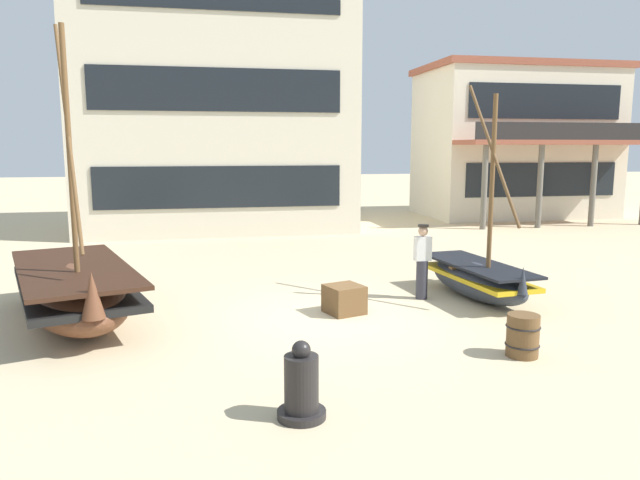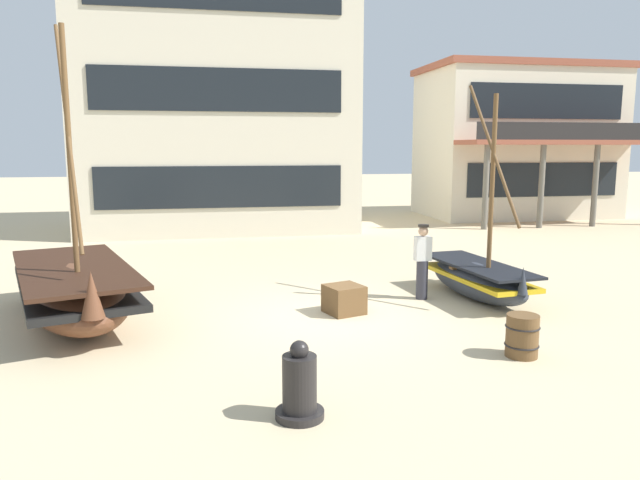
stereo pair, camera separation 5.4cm
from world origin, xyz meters
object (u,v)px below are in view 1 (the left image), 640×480
harbor_building_annex (514,142)px  fishing_boat_centre_large (75,290)px  capstan_winch (301,387)px  harbor_building_main (216,98)px  cargo_crate (344,299)px  fisherman_by_hull (422,262)px  wooden_barrel (523,335)px  fishing_boat_near_left (477,278)px

harbor_building_annex → fishing_boat_centre_large: bearing=-139.3°
capstan_winch → harbor_building_main: harbor_building_main is taller
cargo_crate → harbor_building_annex: 20.17m
fisherman_by_hull → harbor_building_main: (-4.15, 13.21, 4.57)m
fishing_boat_centre_large → wooden_barrel: 8.35m
capstan_winch → harbor_building_main: size_ratio=0.09×
fishing_boat_near_left → fishing_boat_centre_large: (-8.53, -0.14, 0.15)m
fishing_boat_near_left → harbor_building_main: 15.26m
fishing_boat_near_left → fishing_boat_centre_large: bearing=-179.0°
capstan_winch → wooden_barrel: size_ratio=1.45×
cargo_crate → harbor_building_main: size_ratio=0.06×
capstan_winch → harbor_building_main: bearing=91.7°
fishing_boat_centre_large → harbor_building_annex: bearing=40.7°
fishing_boat_centre_large → harbor_building_main: size_ratio=0.51×
fisherman_by_hull → capstan_winch: (-3.62, -5.34, -0.43)m
cargo_crate → harbor_building_annex: size_ratio=0.08×
wooden_barrel → harbor_building_annex: 21.44m
fishing_boat_near_left → capstan_winch: fishing_boat_near_left is taller
wooden_barrel → harbor_building_main: (-4.44, 17.05, 5.05)m
wooden_barrel → harbor_building_main: 18.32m
fishing_boat_near_left → fisherman_by_hull: (-1.25, 0.18, 0.37)m
cargo_crate → fisherman_by_hull: bearing=22.0°
wooden_barrel → harbor_building_main: bearing=104.6°
capstan_winch → cargo_crate: (1.63, 4.54, -0.12)m
capstan_winch → cargo_crate: size_ratio=1.45×
fisherman_by_hull → wooden_barrel: fisherman_by_hull is taller
harbor_building_main → harbor_building_annex: (14.48, 1.61, -1.77)m
fisherman_by_hull → cargo_crate: 2.21m
fishing_boat_centre_large → fisherman_by_hull: (7.28, 0.32, 0.22)m
wooden_barrel → cargo_crate: (-2.27, 3.03, -0.06)m
fishing_boat_near_left → wooden_barrel: 3.78m
fisherman_by_hull → wooden_barrel: 3.87m
fishing_boat_near_left → harbor_building_main: bearing=112.0°
fisherman_by_hull → capstan_winch: fisherman_by_hull is taller
capstan_winch → harbor_building_annex: harbor_building_annex is taller
fishing_boat_centre_large → harbor_building_main: harbor_building_main is taller
harbor_building_main → harbor_building_annex: size_ratio=1.22×
harbor_building_annex → wooden_barrel: bearing=-118.3°
fishing_boat_centre_large → wooden_barrel: bearing=-24.9°
fisherman_by_hull → harbor_building_annex: (10.32, 14.82, 2.79)m
cargo_crate → fishing_boat_centre_large: bearing=174.9°
fisherman_by_hull → cargo_crate: bearing=-158.0°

